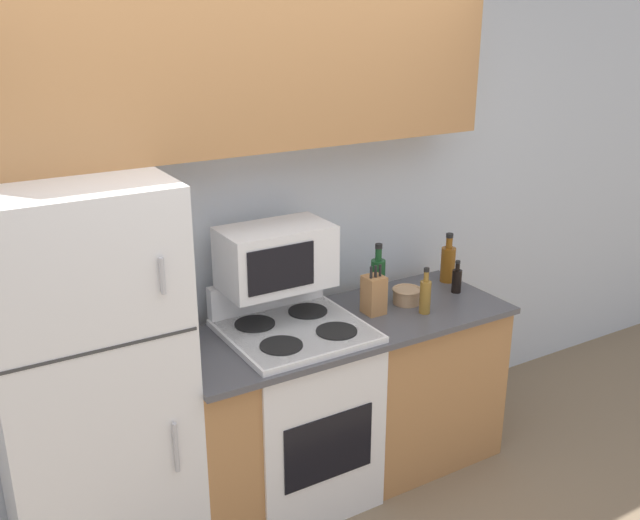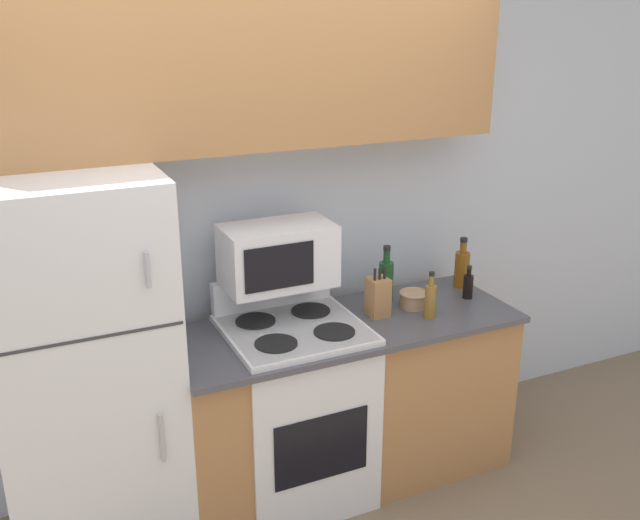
# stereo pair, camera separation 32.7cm
# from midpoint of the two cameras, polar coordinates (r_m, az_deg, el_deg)

# --- Properties ---
(wall_back) EXTENTS (8.00, 0.05, 2.55)m
(wall_back) POSITION_cam_midpoint_polar(r_m,az_deg,el_deg) (3.57, -9.37, 1.93)
(wall_back) COLOR silver
(wall_back) RESTS_ON ground_plane
(lower_cabinets) EXTENTS (1.71, 0.65, 0.89)m
(lower_cabinets) POSITION_cam_midpoint_polar(r_m,az_deg,el_deg) (3.70, -0.79, -11.17)
(lower_cabinets) COLOR #B27A47
(lower_cabinets) RESTS_ON ground_plane
(refrigerator) EXTENTS (0.73, 0.71, 1.74)m
(refrigerator) POSITION_cam_midpoint_polar(r_m,az_deg,el_deg) (3.18, -20.90, -9.42)
(refrigerator) COLOR white
(refrigerator) RESTS_ON ground_plane
(upper_cabinets) EXTENTS (2.45, 0.30, 0.71)m
(upper_cabinets) POSITION_cam_midpoint_polar(r_m,az_deg,el_deg) (3.25, -8.96, 14.89)
(upper_cabinets) COLOR #B27A47
(upper_cabinets) RESTS_ON refrigerator
(stove) EXTENTS (0.64, 0.63, 1.08)m
(stove) POSITION_cam_midpoint_polar(r_m,az_deg,el_deg) (3.57, -4.62, -11.98)
(stove) COLOR white
(stove) RESTS_ON ground_plane
(microwave) EXTENTS (0.52, 0.31, 0.30)m
(microwave) POSITION_cam_midpoint_polar(r_m,az_deg,el_deg) (3.35, -6.35, 0.19)
(microwave) COLOR white
(microwave) RESTS_ON stove
(knife_block) EXTENTS (0.10, 0.10, 0.26)m
(knife_block) POSITION_cam_midpoint_polar(r_m,az_deg,el_deg) (3.54, 1.69, -2.82)
(knife_block) COLOR #B27A47
(knife_block) RESTS_ON lower_cabinets
(bowl) EXTENTS (0.16, 0.16, 0.08)m
(bowl) POSITION_cam_midpoint_polar(r_m,az_deg,el_deg) (3.69, 4.45, -2.87)
(bowl) COLOR tan
(bowl) RESTS_ON lower_cabinets
(bottle_soy_sauce) EXTENTS (0.05, 0.05, 0.18)m
(bottle_soy_sauce) POSITION_cam_midpoint_polar(r_m,az_deg,el_deg) (3.85, 8.51, -1.63)
(bottle_soy_sauce) COLOR black
(bottle_soy_sauce) RESTS_ON lower_cabinets
(bottle_wine_green) EXTENTS (0.08, 0.08, 0.30)m
(bottle_wine_green) POSITION_cam_midpoint_polar(r_m,az_deg,el_deg) (3.72, 2.15, -1.41)
(bottle_wine_green) COLOR #194C23
(bottle_wine_green) RESTS_ON lower_cabinets
(bottle_vinegar) EXTENTS (0.06, 0.06, 0.24)m
(bottle_vinegar) POSITION_cam_midpoint_polar(r_m,az_deg,el_deg) (3.56, 5.83, -2.88)
(bottle_vinegar) COLOR olive
(bottle_vinegar) RESTS_ON lower_cabinets
(bottle_whiskey) EXTENTS (0.08, 0.08, 0.28)m
(bottle_whiskey) POSITION_cam_midpoint_polar(r_m,az_deg,el_deg) (3.98, 7.90, -0.26)
(bottle_whiskey) COLOR brown
(bottle_whiskey) RESTS_ON lower_cabinets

